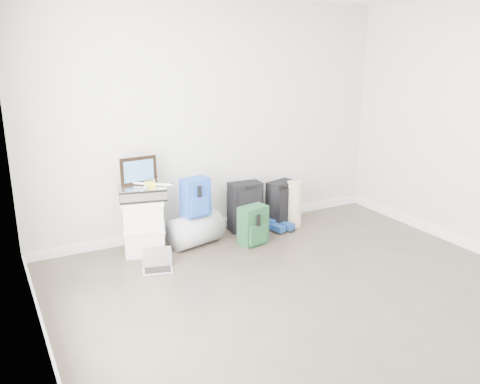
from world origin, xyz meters
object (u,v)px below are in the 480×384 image
boxes_stack (144,226)px  carry_on (281,203)px  duffel_bag (196,230)px  briefcase (142,193)px  large_suitcase (245,207)px  laptop (157,265)px

boxes_stack → carry_on: bearing=20.1°
boxes_stack → duffel_bag: boxes_stack is taller
boxes_stack → carry_on: (1.80, 0.06, -0.03)m
briefcase → duffel_bag: 0.78m
briefcase → carry_on: 1.85m
boxes_stack → duffel_bag: size_ratio=1.07×
boxes_stack → large_suitcase: size_ratio=1.04×
large_suitcase → laptop: 1.48m
large_suitcase → carry_on: (0.49, -0.04, -0.02)m
laptop → large_suitcase: bearing=39.1°
boxes_stack → laptop: (-0.03, -0.47, -0.26)m
briefcase → duffel_bag: briefcase is taller
carry_on → laptop: carry_on is taller
briefcase → laptop: briefcase is taller
duffel_bag → boxes_stack: bearing=162.4°
laptop → boxes_stack: bearing=102.8°
boxes_stack → large_suitcase: 1.32m
large_suitcase → laptop: large_suitcase is taller
boxes_stack → large_suitcase: (1.31, 0.10, -0.01)m
boxes_stack → laptop: 0.54m
briefcase → large_suitcase: (1.31, 0.10, -0.39)m
boxes_stack → carry_on: boxes_stack is taller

